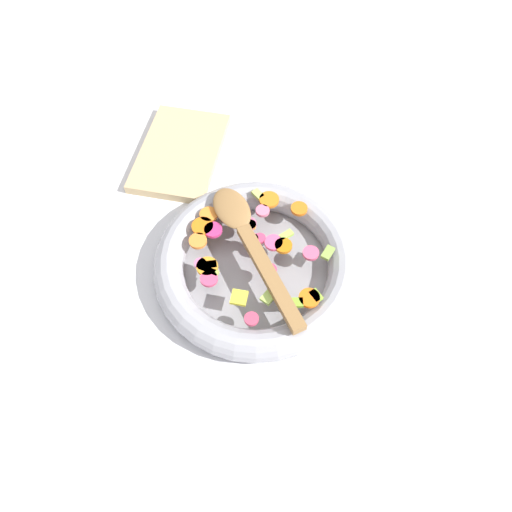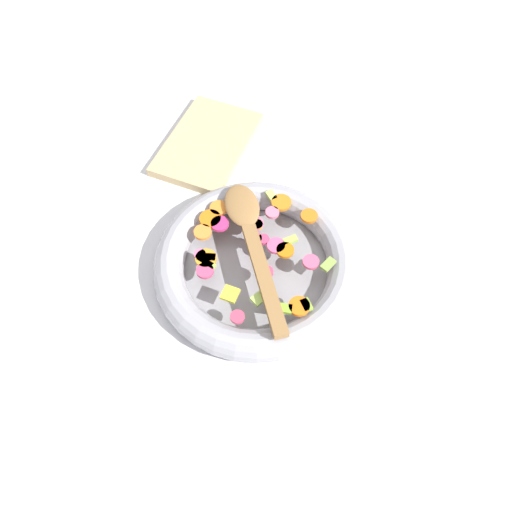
% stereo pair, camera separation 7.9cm
% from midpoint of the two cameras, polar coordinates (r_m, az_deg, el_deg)
% --- Properties ---
extents(ground_plane, '(4.00, 4.00, 0.00)m').
position_cam_midpoint_polar(ground_plane, '(0.83, -2.71, -2.04)').
color(ground_plane, silver).
extents(skillet, '(0.33, 0.33, 0.05)m').
position_cam_midpoint_polar(skillet, '(0.81, -2.77, -1.26)').
color(skillet, gray).
rests_on(skillet, ground_plane).
extents(chopped_vegetables, '(0.26, 0.24, 0.01)m').
position_cam_midpoint_polar(chopped_vegetables, '(0.80, -3.55, 0.93)').
color(chopped_vegetables, orange).
rests_on(chopped_vegetables, skillet).
extents(wooden_spoon, '(0.25, 0.20, 0.01)m').
position_cam_midpoint_polar(wooden_spoon, '(0.79, -3.71, 1.83)').
color(wooden_spoon, olive).
rests_on(wooden_spoon, chopped_vegetables).
extents(cutting_board, '(0.22, 0.15, 0.02)m').
position_cam_midpoint_polar(cutting_board, '(1.00, -10.94, 11.39)').
color(cutting_board, tan).
rests_on(cutting_board, ground_plane).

